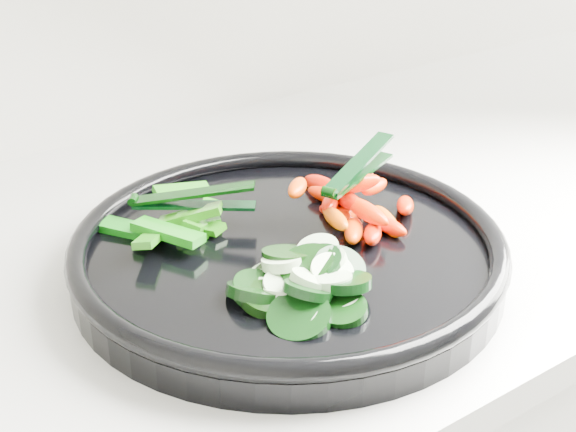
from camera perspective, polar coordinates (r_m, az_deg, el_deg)
veggie_tray at (r=0.69m, az=0.00°, el=-2.55°), size 0.39×0.39×0.04m
cucumber_pile at (r=0.62m, az=0.89°, el=-4.75°), size 0.13×0.13×0.04m
carrot_pile at (r=0.73m, az=4.63°, el=0.85°), size 0.14×0.15×0.06m
pepper_pile at (r=0.72m, az=-7.91°, el=-0.49°), size 0.12×0.11×0.04m
tong_carrot at (r=0.72m, az=4.94°, el=3.30°), size 0.11×0.06×0.02m
tong_pepper at (r=0.72m, az=-6.99°, el=1.19°), size 0.10×0.08×0.02m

